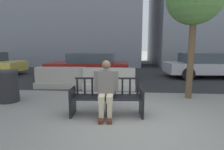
{
  "coord_description": "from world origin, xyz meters",
  "views": [
    {
      "loc": [
        -0.27,
        -3.56,
        1.59
      ],
      "look_at": [
        -0.72,
        1.92,
        0.75
      ],
      "focal_mm": 28.0,
      "sensor_mm": 36.0,
      "label": 1
    }
  ],
  "objects_px": {
    "street_bench": "(107,99)",
    "jersey_barrier_left": "(61,79)",
    "car_sedan_mid": "(207,65)",
    "car_sedan_far": "(89,65)",
    "jersey_barrier_centre": "(109,81)",
    "seated_person": "(106,87)",
    "trash_bin": "(8,86)"
  },
  "relations": [
    {
      "from": "street_bench",
      "to": "jersey_barrier_centre",
      "type": "distance_m",
      "value": 2.68
    },
    {
      "from": "seated_person",
      "to": "jersey_barrier_centre",
      "type": "xyz_separation_m",
      "value": [
        -0.2,
        2.73,
        -0.35
      ]
    },
    {
      "from": "car_sedan_mid",
      "to": "car_sedan_far",
      "type": "bearing_deg",
      "value": -175.64
    },
    {
      "from": "street_bench",
      "to": "jersey_barrier_left",
      "type": "relative_size",
      "value": 0.85
    },
    {
      "from": "seated_person",
      "to": "jersey_barrier_centre",
      "type": "relative_size",
      "value": 0.66
    },
    {
      "from": "seated_person",
      "to": "jersey_barrier_centre",
      "type": "distance_m",
      "value": 2.76
    },
    {
      "from": "jersey_barrier_centre",
      "to": "jersey_barrier_left",
      "type": "distance_m",
      "value": 2.0
    },
    {
      "from": "car_sedan_mid",
      "to": "car_sedan_far",
      "type": "height_order",
      "value": "same"
    },
    {
      "from": "car_sedan_mid",
      "to": "car_sedan_far",
      "type": "distance_m",
      "value": 6.43
    },
    {
      "from": "seated_person",
      "to": "car_sedan_mid",
      "type": "height_order",
      "value": "car_sedan_mid"
    },
    {
      "from": "street_bench",
      "to": "jersey_barrier_centre",
      "type": "xyz_separation_m",
      "value": [
        -0.21,
        2.67,
        -0.06
      ]
    },
    {
      "from": "jersey_barrier_centre",
      "to": "car_sedan_far",
      "type": "xyz_separation_m",
      "value": [
        -1.36,
        2.71,
        0.34
      ]
    },
    {
      "from": "jersey_barrier_left",
      "to": "trash_bin",
      "type": "xyz_separation_m",
      "value": [
        -0.85,
        -1.97,
        0.14
      ]
    },
    {
      "from": "jersey_barrier_left",
      "to": "car_sedan_far",
      "type": "distance_m",
      "value": 2.69
    },
    {
      "from": "street_bench",
      "to": "jersey_barrier_centre",
      "type": "height_order",
      "value": "street_bench"
    },
    {
      "from": "jersey_barrier_left",
      "to": "jersey_barrier_centre",
      "type": "bearing_deg",
      "value": -3.37
    },
    {
      "from": "jersey_barrier_centre",
      "to": "jersey_barrier_left",
      "type": "bearing_deg",
      "value": 176.63
    },
    {
      "from": "jersey_barrier_left",
      "to": "trash_bin",
      "type": "height_order",
      "value": "trash_bin"
    },
    {
      "from": "jersey_barrier_centre",
      "to": "car_sedan_far",
      "type": "distance_m",
      "value": 3.05
    },
    {
      "from": "street_bench",
      "to": "trash_bin",
      "type": "relative_size",
      "value": 1.81
    },
    {
      "from": "street_bench",
      "to": "car_sedan_far",
      "type": "height_order",
      "value": "car_sedan_far"
    },
    {
      "from": "seated_person",
      "to": "jersey_barrier_left",
      "type": "height_order",
      "value": "seated_person"
    },
    {
      "from": "seated_person",
      "to": "car_sedan_far",
      "type": "relative_size",
      "value": 0.3
    },
    {
      "from": "street_bench",
      "to": "car_sedan_mid",
      "type": "relative_size",
      "value": 0.38
    },
    {
      "from": "seated_person",
      "to": "jersey_barrier_left",
      "type": "distance_m",
      "value": 3.61
    },
    {
      "from": "jersey_barrier_centre",
      "to": "car_sedan_far",
      "type": "bearing_deg",
      "value": 116.64
    },
    {
      "from": "car_sedan_far",
      "to": "trash_bin",
      "type": "xyz_separation_m",
      "value": [
        -1.49,
        -4.56,
        -0.21
      ]
    },
    {
      "from": "car_sedan_far",
      "to": "seated_person",
      "type": "bearing_deg",
      "value": -74.04
    },
    {
      "from": "car_sedan_mid",
      "to": "street_bench",
      "type": "bearing_deg",
      "value": -129.55
    },
    {
      "from": "car_sedan_mid",
      "to": "jersey_barrier_centre",
      "type": "bearing_deg",
      "value": -147.67
    },
    {
      "from": "seated_person",
      "to": "car_sedan_far",
      "type": "xyz_separation_m",
      "value": [
        -1.55,
        5.44,
        -0.01
      ]
    },
    {
      "from": "street_bench",
      "to": "jersey_barrier_left",
      "type": "distance_m",
      "value": 3.55
    }
  ]
}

